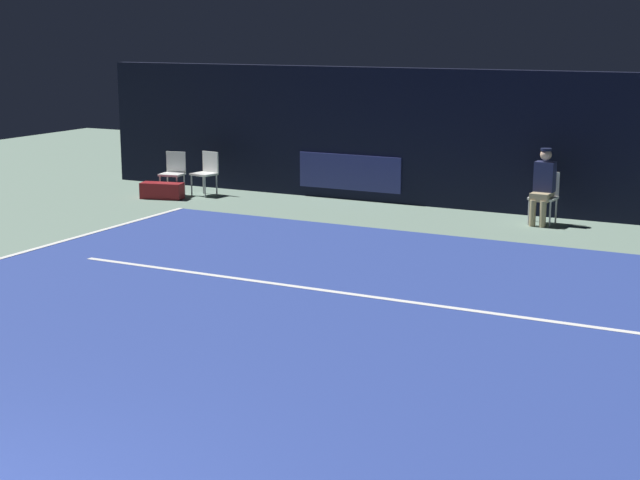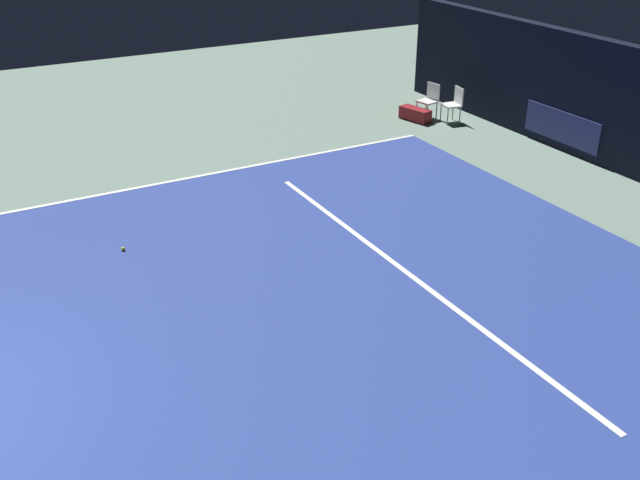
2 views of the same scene
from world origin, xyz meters
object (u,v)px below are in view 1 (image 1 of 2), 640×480
Objects in this scene: line_judge_on_chair at (543,185)px; equipment_bag at (162,191)px; courtside_chair_far at (206,171)px; courtside_chair_near at (173,171)px.

equipment_bag is at bearing -173.00° from line_judge_on_chair.
equipment_bag is at bearing -125.97° from courtside_chair_far.
line_judge_on_chair is 7.49m from equipment_bag.
equipment_bag is (0.02, -0.43, -0.34)m from courtside_chair_near.
line_judge_on_chair is 1.50× the size of courtside_chair_far.
courtside_chair_far is 1.01m from equipment_bag.
line_judge_on_chair reaches higher than courtside_chair_far.
courtside_chair_near is 1.00× the size of courtside_chair_far.
courtside_chair_near and courtside_chair_far have the same top height.
line_judge_on_chair is 1.50× the size of courtside_chair_near.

